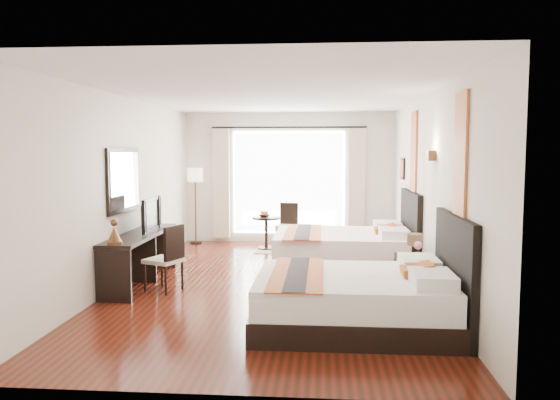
# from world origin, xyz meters

# --- Properties ---
(floor) EXTENTS (4.50, 7.50, 0.01)m
(floor) POSITION_xyz_m (0.00, 0.00, -0.01)
(floor) COLOR #341609
(floor) RESTS_ON ground
(ceiling) EXTENTS (4.50, 7.50, 0.02)m
(ceiling) POSITION_xyz_m (0.00, 0.00, 2.79)
(ceiling) COLOR white
(ceiling) RESTS_ON wall_headboard
(wall_headboard) EXTENTS (0.01, 7.50, 2.80)m
(wall_headboard) POSITION_xyz_m (2.25, 0.00, 1.40)
(wall_headboard) COLOR silver
(wall_headboard) RESTS_ON floor
(wall_desk) EXTENTS (0.01, 7.50, 2.80)m
(wall_desk) POSITION_xyz_m (-2.25, 0.00, 1.40)
(wall_desk) COLOR silver
(wall_desk) RESTS_ON floor
(wall_window) EXTENTS (4.50, 0.01, 2.80)m
(wall_window) POSITION_xyz_m (0.00, 3.75, 1.40)
(wall_window) COLOR silver
(wall_window) RESTS_ON floor
(wall_entry) EXTENTS (4.50, 0.01, 2.80)m
(wall_entry) POSITION_xyz_m (0.00, -3.75, 1.40)
(wall_entry) COLOR silver
(wall_entry) RESTS_ON floor
(window_glass) EXTENTS (2.40, 0.02, 2.20)m
(window_glass) POSITION_xyz_m (0.00, 3.73, 1.30)
(window_glass) COLOR white
(window_glass) RESTS_ON wall_window
(sheer_curtain) EXTENTS (2.30, 0.02, 2.10)m
(sheer_curtain) POSITION_xyz_m (0.00, 3.67, 1.30)
(sheer_curtain) COLOR white
(sheer_curtain) RESTS_ON wall_window
(drape_left) EXTENTS (0.35, 0.14, 2.35)m
(drape_left) POSITION_xyz_m (-1.45, 3.63, 1.28)
(drape_left) COLOR beige
(drape_left) RESTS_ON floor
(drape_right) EXTENTS (0.35, 0.14, 2.35)m
(drape_right) POSITION_xyz_m (1.45, 3.63, 1.28)
(drape_right) COLOR beige
(drape_right) RESTS_ON floor
(art_panel_near) EXTENTS (0.03, 0.50, 1.35)m
(art_panel_near) POSITION_xyz_m (2.23, -1.89, 1.95)
(art_panel_near) COLOR maroon
(art_panel_near) RESTS_ON wall_headboard
(art_panel_far) EXTENTS (0.03, 0.50, 1.35)m
(art_panel_far) POSITION_xyz_m (2.23, 1.19, 1.95)
(art_panel_far) COLOR maroon
(art_panel_far) RESTS_ON wall_headboard
(wall_sconce) EXTENTS (0.10, 0.14, 0.14)m
(wall_sconce) POSITION_xyz_m (2.19, -0.47, 1.92)
(wall_sconce) COLOR #4C311B
(wall_sconce) RESTS_ON wall_headboard
(mirror_frame) EXTENTS (0.04, 1.25, 0.95)m
(mirror_frame) POSITION_xyz_m (-2.22, -0.09, 1.55)
(mirror_frame) COLOR black
(mirror_frame) RESTS_ON wall_desk
(mirror_glass) EXTENTS (0.01, 1.12, 0.82)m
(mirror_glass) POSITION_xyz_m (-2.19, -0.09, 1.55)
(mirror_glass) COLOR white
(mirror_glass) RESTS_ON mirror_frame
(bed_near) EXTENTS (2.26, 1.77, 1.28)m
(bed_near) POSITION_xyz_m (1.18, -1.89, 0.33)
(bed_near) COLOR black
(bed_near) RESTS_ON floor
(bed_far) EXTENTS (2.32, 1.81, 1.31)m
(bed_far) POSITION_xyz_m (1.15, 1.19, 0.34)
(bed_far) COLOR black
(bed_far) RESTS_ON floor
(nightstand) EXTENTS (0.45, 0.56, 0.54)m
(nightstand) POSITION_xyz_m (1.99, -0.47, 0.27)
(nightstand) COLOR black
(nightstand) RESTS_ON floor
(table_lamp) EXTENTS (0.22, 0.22, 0.34)m
(table_lamp) POSITION_xyz_m (2.01, -0.41, 0.73)
(table_lamp) COLOR black
(table_lamp) RESTS_ON nightstand
(vase) EXTENTS (0.13, 0.13, 0.12)m
(vase) POSITION_xyz_m (2.02, -0.64, 0.56)
(vase) COLOR black
(vase) RESTS_ON nightstand
(console_desk) EXTENTS (0.50, 2.20, 0.76)m
(console_desk) POSITION_xyz_m (-1.99, -0.09, 0.38)
(console_desk) COLOR black
(console_desk) RESTS_ON floor
(television) EXTENTS (0.14, 0.90, 0.51)m
(television) POSITION_xyz_m (-1.97, 0.14, 1.01)
(television) COLOR black
(television) RESTS_ON console_desk
(bronze_figurine) EXTENTS (0.23, 0.23, 0.30)m
(bronze_figurine) POSITION_xyz_m (-1.99, -1.09, 0.90)
(bronze_figurine) COLOR #4C311B
(bronze_figurine) RESTS_ON console_desk
(desk_chair) EXTENTS (0.57, 0.57, 0.94)m
(desk_chair) POSITION_xyz_m (-1.49, -0.54, 0.29)
(desk_chair) COLOR beige
(desk_chair) RESTS_ON floor
(floor_lamp) EXTENTS (0.32, 0.32, 1.61)m
(floor_lamp) POSITION_xyz_m (-1.98, 3.45, 1.36)
(floor_lamp) COLOR black
(floor_lamp) RESTS_ON floor
(side_table) EXTENTS (0.57, 0.57, 0.66)m
(side_table) POSITION_xyz_m (-0.40, 2.86, 0.33)
(side_table) COLOR black
(side_table) RESTS_ON floor
(fruit_bowl) EXTENTS (0.28, 0.28, 0.05)m
(fruit_bowl) POSITION_xyz_m (-0.43, 2.85, 0.68)
(fruit_bowl) COLOR #452818
(fruit_bowl) RESTS_ON side_table
(window_chair) EXTENTS (0.49, 0.49, 0.90)m
(window_chair) POSITION_xyz_m (0.00, 3.24, 0.27)
(window_chair) COLOR beige
(window_chair) RESTS_ON floor
(jute_rug) EXTENTS (1.29, 0.91, 0.01)m
(jute_rug) POSITION_xyz_m (0.06, 2.74, 0.01)
(jute_rug) COLOR tan
(jute_rug) RESTS_ON floor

